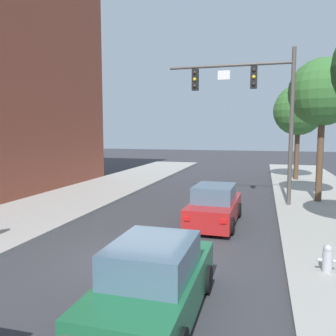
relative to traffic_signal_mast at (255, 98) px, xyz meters
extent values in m
plane|color=#38383D|center=(-2.90, -8.47, -5.32)|extent=(120.00, 120.00, 0.00)
cylinder|color=#514C47|center=(1.70, 0.01, -1.42)|extent=(0.20, 0.20, 7.50)
cylinder|color=#514C47|center=(-1.31, 0.01, 1.63)|extent=(6.02, 0.14, 0.14)
cube|color=black|center=(-0.10, 0.01, 1.01)|extent=(0.32, 0.28, 1.05)
sphere|color=#2D2823|center=(-0.10, -0.14, 1.34)|extent=(0.18, 0.18, 0.18)
sphere|color=yellow|center=(-0.10, -0.14, 1.01)|extent=(0.18, 0.18, 0.18)
sphere|color=#2D2823|center=(-0.10, -0.14, 0.68)|extent=(0.18, 0.18, 0.18)
cube|color=black|center=(-2.99, 0.01, 1.01)|extent=(0.32, 0.28, 1.05)
sphere|color=#2D2823|center=(-2.99, -0.14, 1.34)|extent=(0.18, 0.18, 0.18)
sphere|color=yellow|center=(-2.99, -0.14, 1.01)|extent=(0.18, 0.18, 0.18)
sphere|color=#2D2823|center=(-2.99, -0.14, 0.68)|extent=(0.18, 0.18, 0.18)
cube|color=white|center=(-1.55, -0.01, 1.18)|extent=(0.60, 0.03, 0.44)
cube|color=#B21E1E|center=(-1.37, -3.90, -4.76)|extent=(1.81, 4.24, 0.80)
cube|color=slate|center=(-1.37, -4.05, -4.04)|extent=(1.55, 2.04, 0.64)
cylinder|color=black|center=(-2.14, -2.58, -5.00)|extent=(0.24, 0.65, 0.64)
cylinder|color=black|center=(-0.53, -2.62, -5.00)|extent=(0.24, 0.65, 0.64)
cylinder|color=black|center=(-2.21, -5.18, -5.00)|extent=(0.24, 0.65, 0.64)
cylinder|color=black|center=(-0.60, -5.23, -5.00)|extent=(0.24, 0.65, 0.64)
cube|color=red|center=(-2.07, -6.00, -4.64)|extent=(0.20, 0.05, 0.14)
cube|color=red|center=(-0.79, -6.04, -4.64)|extent=(0.20, 0.05, 0.14)
cube|color=#1E663D|center=(-1.54, -11.17, -4.76)|extent=(1.71, 4.21, 0.80)
cube|color=slate|center=(-1.54, -11.32, -4.04)|extent=(1.51, 2.00, 0.64)
cylinder|color=black|center=(-2.35, -9.87, -5.00)|extent=(0.22, 0.64, 0.64)
cylinder|color=black|center=(-0.73, -9.87, -5.00)|extent=(0.22, 0.64, 0.64)
cylinder|color=black|center=(-2.36, -12.47, -5.00)|extent=(0.22, 0.64, 0.64)
cylinder|color=#B2B2B7|center=(2.09, -8.23, -4.89)|extent=(0.24, 0.24, 0.55)
sphere|color=#B2B2B7|center=(2.09, -8.23, -4.56)|extent=(0.22, 0.22, 0.22)
cylinder|color=#B2B2B7|center=(1.91, -8.23, -4.87)|extent=(0.12, 0.09, 0.09)
cylinder|color=#B2B2B7|center=(2.27, -8.23, -4.87)|extent=(0.12, 0.09, 0.09)
cylinder|color=brown|center=(3.22, 1.35, -3.04)|extent=(0.32, 0.32, 4.27)
sphere|color=#387033|center=(3.22, 1.35, 0.36)|extent=(3.36, 3.36, 3.36)
cylinder|color=brown|center=(2.85, 9.63, -3.30)|extent=(0.32, 0.32, 3.75)
sphere|color=#387033|center=(2.85, 9.63, -0.07)|extent=(3.61, 3.61, 3.61)
cylinder|color=brown|center=(2.85, 9.99, -3.08)|extent=(0.32, 0.32, 4.17)
sphere|color=#387033|center=(2.85, 9.99, 0.24)|extent=(3.31, 3.31, 3.31)
camera|label=1|loc=(0.46, -17.33, -1.62)|focal=36.35mm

